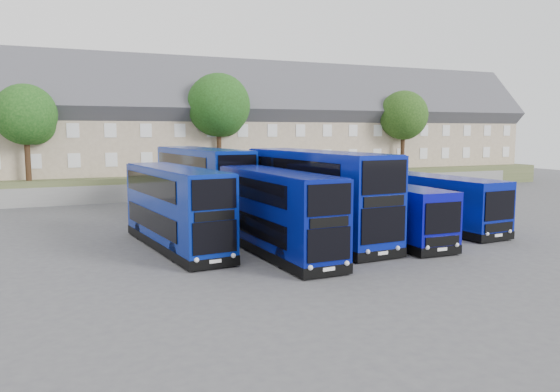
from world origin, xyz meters
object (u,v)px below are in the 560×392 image
Objects in this scene: dd_front_left at (176,209)px; tree_west at (28,117)px; tree_mid at (220,108)px; tree_far at (410,116)px; dd_front_mid at (277,214)px; tree_east at (404,117)px; coach_east_a at (379,210)px.

tree_west is (-7.03, 20.72, 5.05)m from dd_front_left.
dd_front_left is 1.14× the size of tree_mid.
dd_front_left is at bearing -71.25° from tree_west.
tree_mid is at bearing 1.79° from tree_west.
dd_front_left is at bearing -141.60° from tree_far.
dd_front_mid is at bearing -134.86° from tree_far.
tree_west is at bearing -180.00° from tree_east.
dd_front_mid is 25.61m from tree_mid.
tree_west is 16.04m from tree_mid.
coach_east_a is 1.47× the size of tree_west.
dd_front_left is 0.93× the size of coach_east_a.
tree_east is (36.00, 0.00, 0.34)m from tree_west.
tree_far is at bearing 52.43° from coach_east_a.
tree_west is 0.94× the size of tree_east.
tree_far is at bearing 9.46° from tree_west.
tree_mid is 20.02m from tree_east.
tree_west is 36.00m from tree_east.
tree_far is at bearing 43.35° from dd_front_mid.
tree_mid is at bearing 77.17° from dd_front_mid.
tree_mid is at bearing -165.96° from tree_far.
coach_east_a is 1.30× the size of tree_far.
dd_front_mid is 34.85m from tree_east.
tree_west reaches higher than dd_front_mid.
tree_east is at bearing 0.00° from tree_west.
dd_front_mid is at bearing -43.17° from dd_front_left.
dd_front_mid is 7.22m from coach_east_a.
tree_east reaches higher than coach_east_a.
tree_east is at bearing -130.60° from tree_far.
tree_east is at bearing 29.58° from dd_front_left.
dd_front_mid reaches higher than coach_east_a.
tree_east reaches higher than dd_front_left.
tree_east is 9.23m from tree_far.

